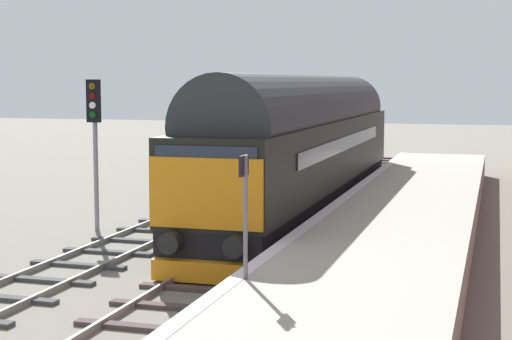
{
  "coord_description": "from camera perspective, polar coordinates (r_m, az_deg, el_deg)",
  "views": [
    {
      "loc": [
        6.1,
        -18.13,
        4.46
      ],
      "look_at": [
        0.2,
        1.79,
        2.21
      ],
      "focal_mm": 57.21,
      "sensor_mm": 36.0,
      "label": 1
    }
  ],
  "objects": [
    {
      "name": "ground_plane",
      "position": [
        19.64,
        -2.06,
        -6.95
      ],
      "size": [
        140.0,
        140.0,
        0.0
      ],
      "primitive_type": "plane",
      "color": "slate",
      "rests_on": "ground"
    },
    {
      "name": "track_main",
      "position": [
        19.63,
        -2.06,
        -6.79
      ],
      "size": [
        2.5,
        60.0,
        0.15
      ],
      "color": "gray",
      "rests_on": "ground"
    },
    {
      "name": "track_adjacent_west",
      "position": [
        21.0,
        -11.3,
        -6.05
      ],
      "size": [
        2.5,
        60.0,
        0.15
      ],
      "color": "gray",
      "rests_on": "ground"
    },
    {
      "name": "station_platform",
      "position": [
        18.72,
        8.5,
        -6.1
      ],
      "size": [
        4.0,
        44.0,
        1.01
      ],
      "color": "#B1AF9D",
      "rests_on": "ground"
    },
    {
      "name": "diesel_locomotive",
      "position": [
        27.02,
        3.42,
        1.98
      ],
      "size": [
        2.74,
        19.57,
        4.68
      ],
      "color": "black",
      "rests_on": "ground"
    },
    {
      "name": "signal_post_near",
      "position": [
        24.77,
        -11.21,
        2.59
      ],
      "size": [
        0.44,
        0.22,
        4.53
      ],
      "color": "gray",
      "rests_on": "ground"
    },
    {
      "name": "platform_number_sign",
      "position": [
        14.24,
        -0.79,
        -1.98
      ],
      "size": [
        0.1,
        0.44,
        2.18
      ],
      "color": "slate",
      "rests_on": "station_platform"
    }
  ]
}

